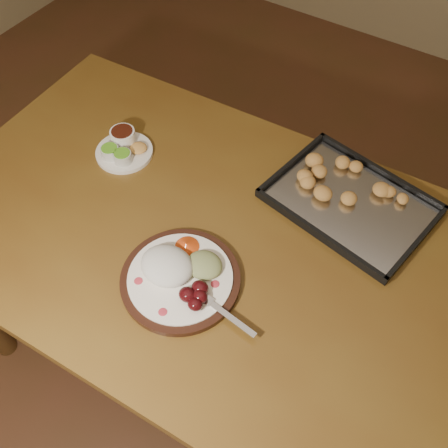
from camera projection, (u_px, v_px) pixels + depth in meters
The scene contains 5 objects.
ground at pixel (198, 276), 2.06m from camera, with size 4.00×4.00×0.00m, color brown.
dining_table at pixel (211, 255), 1.34m from camera, with size 1.53×0.96×0.75m.
dinner_plate at pixel (180, 274), 1.17m from camera, with size 0.37×0.28×0.07m.
condiment_saucer at pixel (123, 148), 1.42m from camera, with size 0.16×0.16×0.06m.
baking_tray at pixel (350, 201), 1.31m from camera, with size 0.45×0.37×0.04m.
Camera 1 is at (0.65, -0.83, 1.78)m, focal length 40.00 mm.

